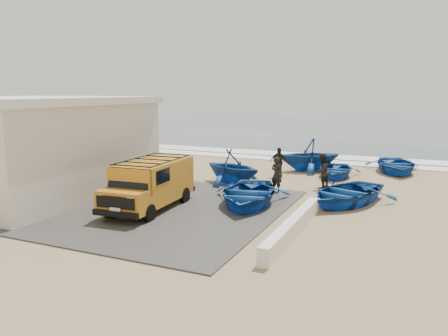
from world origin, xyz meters
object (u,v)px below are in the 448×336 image
(boat_mid_right, at_px, (335,170))
(boat_far_left, at_px, (309,155))
(boat_near_right, at_px, (346,193))
(building, at_px, (29,145))
(boat_near_left, at_px, (248,194))
(van, at_px, (151,183))
(parapet, at_px, (293,226))
(boat_far_right, at_px, (395,165))
(fisherman_front, at_px, (277,174))
(boat_mid_left, at_px, (232,166))
(fisherman_back, at_px, (279,162))
(fisherman_middle, at_px, (322,171))

(boat_mid_right, xyz_separation_m, boat_far_left, (-1.74, 1.18, 0.58))
(boat_mid_right, bearing_deg, boat_near_right, -81.14)
(building, distance_m, boat_mid_right, 15.31)
(boat_near_left, bearing_deg, van, -159.20)
(parapet, distance_m, boat_far_left, 11.74)
(boat_far_right, bearing_deg, van, -135.75)
(boat_near_left, height_order, boat_near_right, boat_near_left)
(parapet, height_order, boat_near_left, boat_near_left)
(boat_near_right, bearing_deg, fisherman_front, -174.83)
(building, height_order, van, building)
(boat_far_left, bearing_deg, fisherman_front, -32.32)
(parapet, distance_m, boat_far_right, 13.21)
(fisherman_front, bearing_deg, boat_mid_right, -89.91)
(building, distance_m, boat_far_left, 14.74)
(boat_mid_left, bearing_deg, fisherman_front, -89.00)
(parapet, height_order, boat_mid_right, boat_mid_right)
(boat_near_left, relative_size, boat_far_left, 1.26)
(fisherman_back, bearing_deg, van, -114.86)
(boat_near_left, xyz_separation_m, fisherman_middle, (2.08, 4.36, 0.35))
(boat_mid_right, xyz_separation_m, fisherman_front, (-1.81, -4.76, 0.45))
(boat_mid_left, bearing_deg, boat_near_right, -86.69)
(boat_mid_right, height_order, fisherman_middle, fisherman_middle)
(van, distance_m, boat_far_left, 11.33)
(boat_mid_right, bearing_deg, parapet, -92.50)
(building, xyz_separation_m, fisherman_back, (9.18, 8.18, -1.37))
(building, relative_size, boat_far_left, 2.61)
(van, xyz_separation_m, boat_near_right, (6.83, 3.95, -0.60))
(building, xyz_separation_m, boat_mid_right, (12.01, 9.33, -1.79))
(boat_near_left, distance_m, boat_far_left, 8.62)
(boat_mid_left, distance_m, fisherman_middle, 4.36)
(boat_mid_right, distance_m, boat_far_left, 2.18)
(fisherman_middle, bearing_deg, boat_near_right, 51.42)
(boat_far_right, bearing_deg, boat_far_left, -173.68)
(parapet, bearing_deg, boat_near_right, 79.08)
(boat_far_right, bearing_deg, fisherman_front, -133.81)
(van, xyz_separation_m, boat_far_right, (8.30, 12.21, -0.61))
(boat_mid_right, relative_size, fisherman_front, 2.19)
(parapet, bearing_deg, building, 175.42)
(boat_mid_left, bearing_deg, fisherman_back, -10.09)
(boat_far_left, bearing_deg, boat_far_right, 76.17)
(van, xyz_separation_m, fisherman_front, (3.61, 4.79, -0.23))
(building, bearing_deg, boat_far_left, 45.67)
(boat_near_right, xyz_separation_m, fisherman_front, (-3.21, 0.84, 0.37))
(van, bearing_deg, boat_far_right, 52.24)
(boat_near_left, bearing_deg, fisherman_back, 83.34)
(boat_far_left, height_order, fisherman_front, boat_far_left)
(boat_mid_right, distance_m, fisherman_front, 5.11)
(building, xyz_separation_m, van, (6.59, -0.22, -1.11))
(building, height_order, boat_mid_left, building)
(boat_mid_right, height_order, fisherman_front, fisherman_front)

